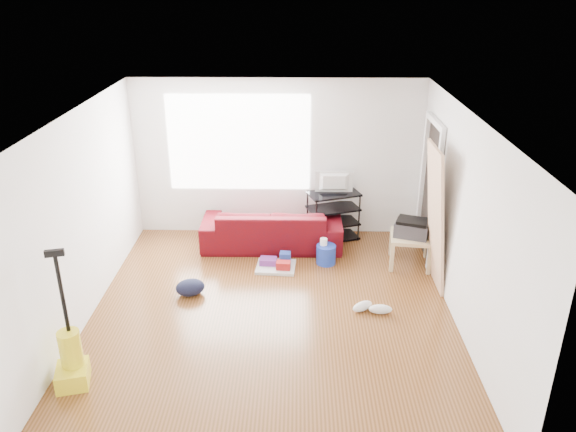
{
  "coord_description": "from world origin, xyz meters",
  "views": [
    {
      "loc": [
        0.3,
        -5.92,
        3.92
      ],
      "look_at": [
        0.19,
        0.6,
        1.09
      ],
      "focal_mm": 35.0,
      "sensor_mm": 36.0,
      "label": 1
    }
  ],
  "objects_px": {
    "backpack": "(191,294)",
    "bucket": "(326,263)",
    "sofa": "(272,245)",
    "tv_stand": "(333,215)",
    "vacuum": "(71,360)",
    "cleaning_tray": "(277,264)",
    "side_table": "(411,240)"
  },
  "relations": [
    {
      "from": "side_table",
      "to": "cleaning_tray",
      "type": "height_order",
      "value": "side_table"
    },
    {
      "from": "side_table",
      "to": "bucket",
      "type": "bearing_deg",
      "value": 179.44
    },
    {
      "from": "bucket",
      "to": "vacuum",
      "type": "bearing_deg",
      "value": -135.87
    },
    {
      "from": "sofa",
      "to": "vacuum",
      "type": "height_order",
      "value": "vacuum"
    },
    {
      "from": "cleaning_tray",
      "to": "backpack",
      "type": "height_order",
      "value": "cleaning_tray"
    },
    {
      "from": "side_table",
      "to": "backpack",
      "type": "relative_size",
      "value": 1.69
    },
    {
      "from": "sofa",
      "to": "vacuum",
      "type": "bearing_deg",
      "value": 59.18
    },
    {
      "from": "cleaning_tray",
      "to": "sofa",
      "type": "bearing_deg",
      "value": 97.81
    },
    {
      "from": "side_table",
      "to": "backpack",
      "type": "bearing_deg",
      "value": -163.65
    },
    {
      "from": "bucket",
      "to": "cleaning_tray",
      "type": "xyz_separation_m",
      "value": [
        -0.71,
        -0.16,
        0.06
      ]
    },
    {
      "from": "tv_stand",
      "to": "bucket",
      "type": "distance_m",
      "value": 0.94
    },
    {
      "from": "tv_stand",
      "to": "side_table",
      "type": "distance_m",
      "value": 1.37
    },
    {
      "from": "tv_stand",
      "to": "cleaning_tray",
      "type": "bearing_deg",
      "value": -150.17
    },
    {
      "from": "side_table",
      "to": "vacuum",
      "type": "bearing_deg",
      "value": -146.21
    },
    {
      "from": "cleaning_tray",
      "to": "vacuum",
      "type": "height_order",
      "value": "vacuum"
    },
    {
      "from": "backpack",
      "to": "side_table",
      "type": "bearing_deg",
      "value": -2.17
    },
    {
      "from": "backpack",
      "to": "bucket",
      "type": "bearing_deg",
      "value": 7.76
    },
    {
      "from": "sofa",
      "to": "vacuum",
      "type": "relative_size",
      "value": 1.42
    },
    {
      "from": "sofa",
      "to": "side_table",
      "type": "xyz_separation_m",
      "value": [
        2.03,
        -0.58,
        0.39
      ]
    },
    {
      "from": "side_table",
      "to": "backpack",
      "type": "height_order",
      "value": "side_table"
    },
    {
      "from": "tv_stand",
      "to": "backpack",
      "type": "distance_m",
      "value": 2.67
    },
    {
      "from": "backpack",
      "to": "vacuum",
      "type": "distance_m",
      "value": 1.99
    },
    {
      "from": "tv_stand",
      "to": "vacuum",
      "type": "relative_size",
      "value": 0.59
    },
    {
      "from": "sofa",
      "to": "tv_stand",
      "type": "height_order",
      "value": "tv_stand"
    },
    {
      "from": "vacuum",
      "to": "cleaning_tray",
      "type": "bearing_deg",
      "value": 36.31
    },
    {
      "from": "bucket",
      "to": "vacuum",
      "type": "xyz_separation_m",
      "value": [
        -2.74,
        -2.65,
        0.28
      ]
    },
    {
      "from": "cleaning_tray",
      "to": "vacuum",
      "type": "bearing_deg",
      "value": -129.02
    },
    {
      "from": "tv_stand",
      "to": "backpack",
      "type": "relative_size",
      "value": 2.32
    },
    {
      "from": "side_table",
      "to": "cleaning_tray",
      "type": "relative_size",
      "value": 1.1
    },
    {
      "from": "bucket",
      "to": "cleaning_tray",
      "type": "bearing_deg",
      "value": -167.49
    },
    {
      "from": "vacuum",
      "to": "bucket",
      "type": "bearing_deg",
      "value": 29.46
    },
    {
      "from": "tv_stand",
      "to": "bucket",
      "type": "bearing_deg",
      "value": -119.11
    }
  ]
}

